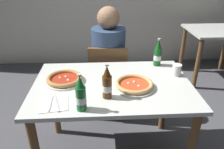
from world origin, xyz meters
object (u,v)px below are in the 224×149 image
at_px(pizza_margherita_near, 134,85).
at_px(beer_bottle_right, 81,95).
at_px(pizza_marinara_far, 64,79).
at_px(napkin_with_cutlery, 54,104).
at_px(beer_bottle_left, 158,54).
at_px(paper_cup, 177,70).
at_px(beer_bottle_center, 107,84).
at_px(chair_behind_table, 108,77).
at_px(dining_table_background, 216,41).
at_px(dining_table_main, 112,96).
at_px(diner_seated, 109,67).

height_order(pizza_margherita_near, beer_bottle_right, beer_bottle_right).
distance_m(pizza_marinara_far, napkin_with_cutlery, 0.31).
xyz_separation_m(beer_bottle_left, paper_cup, (0.11, -0.21, -0.06)).
relative_size(beer_bottle_right, paper_cup, 2.60).
distance_m(beer_bottle_center, paper_cup, 0.65).
height_order(chair_behind_table, paper_cup, chair_behind_table).
relative_size(beer_bottle_center, paper_cup, 2.60).
bearing_deg(beer_bottle_right, dining_table_background, 44.90).
height_order(beer_bottle_left, beer_bottle_center, same).
relative_size(dining_table_main, dining_table_background, 1.50).
bearing_deg(beer_bottle_center, beer_bottle_right, -141.26).
bearing_deg(napkin_with_cutlery, diner_seated, 66.48).
xyz_separation_m(dining_table_main, pizza_marinara_far, (-0.37, 0.05, 0.14)).
bearing_deg(pizza_marinara_far, dining_table_background, 35.81).
bearing_deg(dining_table_background, diner_seated, -153.44).
height_order(diner_seated, napkin_with_cutlery, diner_seated).
bearing_deg(pizza_marinara_far, paper_cup, 3.45).
bearing_deg(pizza_marinara_far, beer_bottle_right, -67.14).
relative_size(pizza_margherita_near, paper_cup, 3.22).
relative_size(dining_table_main, pizza_marinara_far, 4.06).
relative_size(dining_table_background, paper_cup, 8.42).
bearing_deg(beer_bottle_center, beer_bottle_left, 47.30).
distance_m(beer_bottle_left, beer_bottle_right, 0.89).
distance_m(chair_behind_table, pizza_marinara_far, 0.73).
xyz_separation_m(dining_table_main, dining_table_background, (1.55, 1.43, -0.04)).
xyz_separation_m(dining_table_main, beer_bottle_left, (0.42, 0.31, 0.22)).
relative_size(dining_table_background, napkin_with_cutlery, 3.94).
bearing_deg(paper_cup, diner_seated, 133.40).
height_order(dining_table_main, beer_bottle_left, beer_bottle_left).
bearing_deg(chair_behind_table, pizza_margherita_near, 109.07).
bearing_deg(beer_bottle_left, chair_behind_table, 145.01).
bearing_deg(beer_bottle_center, dining_table_main, 76.18).
distance_m(chair_behind_table, paper_cup, 0.80).
height_order(dining_table_main, pizza_marinara_far, pizza_marinara_far).
xyz_separation_m(pizza_margherita_near, paper_cup, (0.37, 0.17, 0.03)).
xyz_separation_m(pizza_margherita_near, beer_bottle_center, (-0.20, -0.12, 0.08)).
bearing_deg(chair_behind_table, diner_seated, -92.25).
xyz_separation_m(pizza_marinara_far, paper_cup, (0.89, 0.05, 0.03)).
relative_size(beer_bottle_right, napkin_with_cutlery, 1.22).
bearing_deg(paper_cup, beer_bottle_left, 117.54).
height_order(diner_seated, pizza_marinara_far, diner_seated).
distance_m(dining_table_main, paper_cup, 0.56).
height_order(dining_table_main, diner_seated, diner_seated).
bearing_deg(dining_table_background, chair_behind_table, -152.08).
bearing_deg(paper_cup, beer_bottle_center, -152.83).
bearing_deg(paper_cup, chair_behind_table, 136.49).
xyz_separation_m(beer_bottle_center, napkin_with_cutlery, (-0.35, -0.06, -0.10)).
xyz_separation_m(beer_bottle_right, paper_cup, (0.74, 0.43, -0.06)).
bearing_deg(pizza_marinara_far, beer_bottle_left, 18.52).
bearing_deg(pizza_marinara_far, diner_seated, 58.82).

